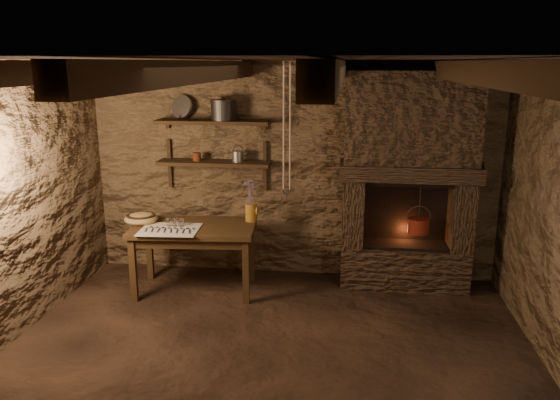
# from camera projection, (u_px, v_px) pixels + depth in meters

# --- Properties ---
(floor) EXTENTS (4.50, 4.50, 0.00)m
(floor) POSITION_uv_depth(u_px,v_px,m) (265.00, 362.00, 4.46)
(floor) COLOR black
(floor) RESTS_ON ground
(back_wall) EXTENTS (4.50, 0.04, 2.40)m
(back_wall) POSITION_uv_depth(u_px,v_px,m) (292.00, 171.00, 6.09)
(back_wall) COLOR #4E3824
(back_wall) RESTS_ON floor
(front_wall) EXTENTS (4.50, 0.04, 2.40)m
(front_wall) POSITION_uv_depth(u_px,v_px,m) (189.00, 357.00, 2.24)
(front_wall) COLOR #4E3824
(front_wall) RESTS_ON floor
(ceiling) EXTENTS (4.50, 4.00, 0.04)m
(ceiling) POSITION_uv_depth(u_px,v_px,m) (263.00, 59.00, 3.87)
(ceiling) COLOR black
(ceiling) RESTS_ON back_wall
(beam_far_left) EXTENTS (0.14, 3.95, 0.16)m
(beam_far_left) POSITION_uv_depth(u_px,v_px,m) (65.00, 72.00, 4.08)
(beam_far_left) COLOR black
(beam_far_left) RESTS_ON ceiling
(beam_mid_left) EXTENTS (0.14, 3.95, 0.16)m
(beam_mid_left) POSITION_uv_depth(u_px,v_px,m) (195.00, 72.00, 3.95)
(beam_mid_left) COLOR black
(beam_mid_left) RESTS_ON ceiling
(beam_mid_right) EXTENTS (0.14, 3.95, 0.16)m
(beam_mid_right) POSITION_uv_depth(u_px,v_px,m) (333.00, 72.00, 3.83)
(beam_mid_right) COLOR black
(beam_mid_right) RESTS_ON ceiling
(beam_far_right) EXTENTS (0.14, 3.95, 0.16)m
(beam_far_right) POSITION_uv_depth(u_px,v_px,m) (481.00, 72.00, 3.71)
(beam_far_right) COLOR black
(beam_far_right) RESTS_ON ceiling
(shelf_lower) EXTENTS (1.25, 0.30, 0.04)m
(shelf_lower) POSITION_uv_depth(u_px,v_px,m) (214.00, 163.00, 6.01)
(shelf_lower) COLOR black
(shelf_lower) RESTS_ON back_wall
(shelf_upper) EXTENTS (1.25, 0.30, 0.04)m
(shelf_upper) POSITION_uv_depth(u_px,v_px,m) (213.00, 122.00, 5.90)
(shelf_upper) COLOR black
(shelf_upper) RESTS_ON back_wall
(hearth) EXTENTS (1.43, 0.51, 2.30)m
(hearth) POSITION_uv_depth(u_px,v_px,m) (408.00, 176.00, 5.70)
(hearth) COLOR #312218
(hearth) RESTS_ON floor
(work_table) EXTENTS (1.33, 0.83, 0.73)m
(work_table) POSITION_uv_depth(u_px,v_px,m) (195.00, 256.00, 5.77)
(work_table) COLOR #382513
(work_table) RESTS_ON floor
(linen_cloth) EXTENTS (0.62, 0.51, 0.01)m
(linen_cloth) POSITION_uv_depth(u_px,v_px,m) (170.00, 230.00, 5.53)
(linen_cloth) COLOR beige
(linen_cloth) RESTS_ON work_table
(pewter_cutlery_row) EXTENTS (0.50, 0.22, 0.01)m
(pewter_cutlery_row) POSITION_uv_depth(u_px,v_px,m) (169.00, 229.00, 5.51)
(pewter_cutlery_row) COLOR gray
(pewter_cutlery_row) RESTS_ON linen_cloth
(drinking_glasses) EXTENTS (0.19, 0.06, 0.08)m
(drinking_glasses) POSITION_uv_depth(u_px,v_px,m) (175.00, 222.00, 5.63)
(drinking_glasses) COLOR white
(drinking_glasses) RESTS_ON linen_cloth
(stoneware_jug) EXTENTS (0.14, 0.13, 0.44)m
(stoneware_jug) POSITION_uv_depth(u_px,v_px,m) (251.00, 204.00, 5.80)
(stoneware_jug) COLOR #AA7120
(stoneware_jug) RESTS_ON work_table
(wooden_bowl) EXTENTS (0.42, 0.42, 0.12)m
(wooden_bowl) POSITION_uv_depth(u_px,v_px,m) (141.00, 219.00, 5.78)
(wooden_bowl) COLOR #9D7E44
(wooden_bowl) RESTS_ON work_table
(iron_stockpot) EXTENTS (0.30, 0.30, 0.20)m
(iron_stockpot) POSITION_uv_depth(u_px,v_px,m) (223.00, 111.00, 5.86)
(iron_stockpot) COLOR #2F2C2A
(iron_stockpot) RESTS_ON shelf_upper
(tin_pan) EXTENTS (0.28, 0.21, 0.26)m
(tin_pan) POSITION_uv_depth(u_px,v_px,m) (182.00, 107.00, 6.01)
(tin_pan) COLOR #969691
(tin_pan) RESTS_ON shelf_upper
(small_kettle) EXTENTS (0.19, 0.15, 0.18)m
(small_kettle) POSITION_uv_depth(u_px,v_px,m) (238.00, 156.00, 5.96)
(small_kettle) COLOR #969691
(small_kettle) RESTS_ON shelf_lower
(rusty_tin) EXTENTS (0.11, 0.11, 0.09)m
(rusty_tin) POSITION_uv_depth(u_px,v_px,m) (197.00, 157.00, 6.02)
(rusty_tin) COLOR #5F2913
(rusty_tin) RESTS_ON shelf_lower
(red_pot) EXTENTS (0.26, 0.26, 0.54)m
(red_pot) POSITION_uv_depth(u_px,v_px,m) (418.00, 225.00, 5.77)
(red_pot) COLOR maroon
(red_pot) RESTS_ON hearth
(hanging_ropes) EXTENTS (0.08, 0.08, 1.20)m
(hanging_ropes) POSITION_uv_depth(u_px,v_px,m) (287.00, 127.00, 5.02)
(hanging_ropes) COLOR #CCB190
(hanging_ropes) RESTS_ON ceiling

